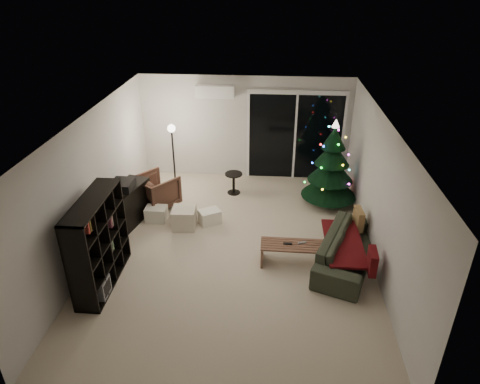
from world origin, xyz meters
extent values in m
plane|color=beige|center=(0.00, 0.00, 0.00)|extent=(6.50, 6.50, 0.00)
plane|color=white|center=(0.00, 0.00, 2.50)|extent=(6.50, 6.50, 0.00)
cube|color=silver|center=(0.00, 3.25, 1.25)|extent=(5.00, 0.02, 2.50)
cube|color=silver|center=(0.00, -3.25, 1.25)|extent=(5.00, 0.02, 2.50)
cube|color=silver|center=(-2.50, 0.00, 1.25)|extent=(0.02, 6.50, 2.50)
cube|color=silver|center=(2.50, 0.00, 1.25)|extent=(0.02, 6.50, 2.50)
cube|color=black|center=(1.20, 3.23, 1.05)|extent=(2.20, 0.02, 2.10)
cube|color=white|center=(-0.70, 3.13, 2.15)|extent=(0.90, 0.22, 0.28)
cube|color=#3F3833|center=(1.20, 3.75, -0.05)|extent=(2.60, 1.00, 0.10)
cube|color=white|center=(1.20, 4.15, 0.50)|extent=(2.20, 0.06, 1.00)
cube|color=black|center=(-2.25, 0.74, 0.40)|extent=(0.76, 1.35, 0.79)
cube|color=black|center=(-2.25, 0.74, 0.88)|extent=(0.40, 0.48, 0.17)
imported|color=#4C3229|center=(-1.82, 1.51, 0.37)|extent=(1.12, 1.12, 0.74)
cube|color=beige|center=(-1.06, 0.70, 0.21)|extent=(0.48, 0.48, 0.41)
cube|color=white|center=(-1.69, 0.91, 0.15)|extent=(0.43, 0.33, 0.30)
cube|color=white|center=(-0.57, 0.89, 0.14)|extent=(0.51, 0.47, 0.29)
cylinder|color=black|center=(-0.20, 2.25, 0.25)|extent=(0.52, 0.52, 0.50)
cylinder|color=black|center=(-1.57, 2.26, 0.78)|extent=(0.25, 0.25, 1.56)
imported|color=#363D2E|center=(2.05, -0.27, 0.29)|extent=(1.46, 2.17, 0.59)
cube|color=#3B030B|center=(1.95, -0.27, 0.43)|extent=(0.63, 1.45, 0.05)
cube|color=olive|center=(2.30, 0.38, 0.53)|extent=(0.15, 0.40, 0.39)
cube|color=#3B030B|center=(2.30, -0.92, 0.53)|extent=(0.14, 0.39, 0.39)
cube|color=black|center=(0.98, -0.34, 0.40)|extent=(0.15, 0.05, 0.02)
cube|color=slate|center=(1.23, -0.29, 0.40)|extent=(0.15, 0.09, 0.02)
cone|color=black|center=(1.93, 1.90, 0.97)|extent=(1.40, 1.40, 1.95)
camera|label=1|loc=(0.63, -6.56, 4.64)|focal=32.00mm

